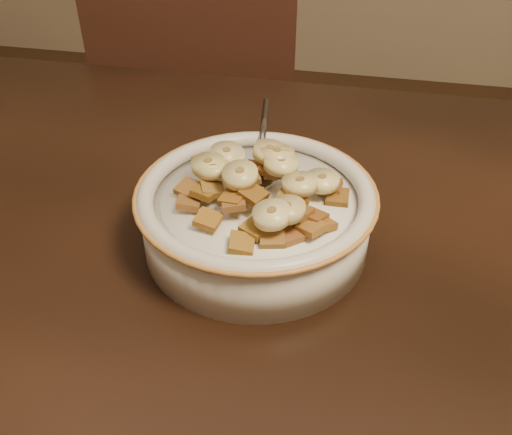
% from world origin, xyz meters
% --- Properties ---
extents(table, '(1.40, 0.90, 0.04)m').
position_xyz_m(table, '(0.00, 0.00, 0.73)').
color(table, black).
rests_on(table, floor).
extents(chair, '(0.47, 0.47, 0.87)m').
position_xyz_m(chair, '(-0.12, 0.49, 0.44)').
color(chair, '#341A13').
rests_on(chair, floor).
extents(cereal_bowl, '(0.21, 0.21, 0.05)m').
position_xyz_m(cereal_bowl, '(0.12, 0.08, 0.78)').
color(cereal_bowl, silver).
rests_on(cereal_bowl, table).
extents(milk, '(0.17, 0.17, 0.00)m').
position_xyz_m(milk, '(0.12, 0.08, 0.80)').
color(milk, white).
rests_on(milk, cereal_bowl).
extents(spoon, '(0.04, 0.05, 0.01)m').
position_xyz_m(spoon, '(0.12, 0.11, 0.80)').
color(spoon, '#92969E').
rests_on(spoon, cereal_bowl).
extents(cereal_square_0, '(0.03, 0.03, 0.01)m').
position_xyz_m(cereal_square_0, '(0.18, 0.04, 0.81)').
color(cereal_square_0, brown).
rests_on(cereal_square_0, milk).
extents(cereal_square_1, '(0.02, 0.02, 0.01)m').
position_xyz_m(cereal_square_1, '(0.07, 0.05, 0.81)').
color(cereal_square_1, brown).
rests_on(cereal_square_1, milk).
extents(cereal_square_2, '(0.03, 0.03, 0.01)m').
position_xyz_m(cereal_square_2, '(0.14, 0.10, 0.82)').
color(cereal_square_2, brown).
rests_on(cereal_square_2, milk).
extents(cereal_square_3, '(0.02, 0.02, 0.01)m').
position_xyz_m(cereal_square_3, '(0.15, 0.02, 0.81)').
color(cereal_square_3, olive).
rests_on(cereal_square_3, milk).
extents(cereal_square_4, '(0.03, 0.03, 0.01)m').
position_xyz_m(cereal_square_4, '(0.06, 0.07, 0.81)').
color(cereal_square_4, brown).
rests_on(cereal_square_4, milk).
extents(cereal_square_5, '(0.02, 0.02, 0.01)m').
position_xyz_m(cereal_square_5, '(0.11, 0.05, 0.82)').
color(cereal_square_5, brown).
rests_on(cereal_square_5, milk).
extents(cereal_square_6, '(0.03, 0.03, 0.01)m').
position_xyz_m(cereal_square_6, '(0.17, 0.05, 0.81)').
color(cereal_square_6, brown).
rests_on(cereal_square_6, milk).
extents(cereal_square_7, '(0.02, 0.02, 0.01)m').
position_xyz_m(cereal_square_7, '(0.12, 0.11, 0.82)').
color(cereal_square_7, '#996333').
rests_on(cereal_square_7, milk).
extents(cereal_square_8, '(0.03, 0.03, 0.01)m').
position_xyz_m(cereal_square_8, '(0.16, 0.07, 0.82)').
color(cereal_square_8, brown).
rests_on(cereal_square_8, milk).
extents(cereal_square_9, '(0.02, 0.02, 0.01)m').
position_xyz_m(cereal_square_9, '(0.15, 0.05, 0.81)').
color(cereal_square_9, brown).
rests_on(cereal_square_9, milk).
extents(cereal_square_10, '(0.02, 0.02, 0.01)m').
position_xyz_m(cereal_square_10, '(0.10, 0.10, 0.82)').
color(cereal_square_10, '#9C5D1A').
rests_on(cereal_square_10, milk).
extents(cereal_square_11, '(0.03, 0.03, 0.01)m').
position_xyz_m(cereal_square_11, '(0.18, 0.05, 0.81)').
color(cereal_square_11, brown).
rests_on(cereal_square_11, milk).
extents(cereal_square_12, '(0.03, 0.03, 0.01)m').
position_xyz_m(cereal_square_12, '(0.08, 0.06, 0.81)').
color(cereal_square_12, '#845A15').
rests_on(cereal_square_12, milk).
extents(cereal_square_13, '(0.02, 0.02, 0.01)m').
position_xyz_m(cereal_square_13, '(0.13, 0.01, 0.81)').
color(cereal_square_13, brown).
rests_on(cereal_square_13, milk).
extents(cereal_square_14, '(0.02, 0.02, 0.01)m').
position_xyz_m(cereal_square_14, '(0.13, 0.10, 0.82)').
color(cereal_square_14, brown).
rests_on(cereal_square_14, milk).
extents(cereal_square_15, '(0.02, 0.02, 0.01)m').
position_xyz_m(cereal_square_15, '(0.09, 0.03, 0.81)').
color(cereal_square_15, '#905919').
rests_on(cereal_square_15, milk).
extents(cereal_square_16, '(0.03, 0.03, 0.01)m').
position_xyz_m(cereal_square_16, '(0.09, 0.07, 0.81)').
color(cereal_square_16, olive).
rests_on(cereal_square_16, milk).
extents(cereal_square_17, '(0.03, 0.03, 0.01)m').
position_xyz_m(cereal_square_17, '(0.07, 0.12, 0.81)').
color(cereal_square_17, '#926122').
rests_on(cereal_square_17, milk).
extents(cereal_square_18, '(0.03, 0.03, 0.01)m').
position_xyz_m(cereal_square_18, '(0.12, 0.08, 0.82)').
color(cereal_square_18, brown).
rests_on(cereal_square_18, milk).
extents(cereal_square_19, '(0.03, 0.03, 0.01)m').
position_xyz_m(cereal_square_19, '(0.13, 0.11, 0.82)').
color(cereal_square_19, brown).
rests_on(cereal_square_19, milk).
extents(cereal_square_20, '(0.03, 0.03, 0.01)m').
position_xyz_m(cereal_square_20, '(0.13, 0.03, 0.81)').
color(cereal_square_20, olive).
rests_on(cereal_square_20, milk).
extents(cereal_square_21, '(0.02, 0.02, 0.01)m').
position_xyz_m(cereal_square_21, '(0.11, 0.05, 0.82)').
color(cereal_square_21, brown).
rests_on(cereal_square_21, milk).
extents(cereal_square_22, '(0.02, 0.02, 0.01)m').
position_xyz_m(cereal_square_22, '(0.19, 0.10, 0.81)').
color(cereal_square_22, brown).
rests_on(cereal_square_22, milk).
extents(cereal_square_23, '(0.02, 0.02, 0.01)m').
position_xyz_m(cereal_square_23, '(0.16, 0.07, 0.82)').
color(cereal_square_23, olive).
rests_on(cereal_square_23, milk).
extents(cereal_square_24, '(0.03, 0.03, 0.01)m').
position_xyz_m(cereal_square_24, '(0.13, 0.06, 0.82)').
color(cereal_square_24, brown).
rests_on(cereal_square_24, milk).
extents(cereal_square_25, '(0.02, 0.02, 0.01)m').
position_xyz_m(cereal_square_25, '(0.20, 0.09, 0.81)').
color(cereal_square_25, brown).
rests_on(cereal_square_25, milk).
extents(cereal_square_26, '(0.03, 0.03, 0.01)m').
position_xyz_m(cereal_square_26, '(0.19, 0.05, 0.81)').
color(cereal_square_26, brown).
rests_on(cereal_square_26, milk).
extents(cereal_square_27, '(0.03, 0.03, 0.01)m').
position_xyz_m(cereal_square_27, '(0.18, 0.04, 0.81)').
color(cereal_square_27, olive).
rests_on(cereal_square_27, milk).
extents(cereal_square_28, '(0.03, 0.03, 0.01)m').
position_xyz_m(cereal_square_28, '(0.16, 0.03, 0.80)').
color(cereal_square_28, brown).
rests_on(cereal_square_28, milk).
extents(banana_slice_0, '(0.03, 0.03, 0.01)m').
position_xyz_m(banana_slice_0, '(0.09, 0.11, 0.82)').
color(banana_slice_0, beige).
rests_on(banana_slice_0, milk).
extents(banana_slice_1, '(0.04, 0.04, 0.01)m').
position_xyz_m(banana_slice_1, '(0.09, 0.11, 0.82)').
color(banana_slice_1, '#F3DD98').
rests_on(banana_slice_1, milk).
extents(banana_slice_2, '(0.04, 0.04, 0.01)m').
position_xyz_m(banana_slice_2, '(0.14, 0.11, 0.83)').
color(banana_slice_2, '#DCBF71').
rests_on(banana_slice_2, milk).
extents(banana_slice_3, '(0.03, 0.03, 0.02)m').
position_xyz_m(banana_slice_3, '(0.08, 0.09, 0.82)').
color(banana_slice_3, tan).
rests_on(banana_slice_3, milk).
extents(banana_slice_4, '(0.04, 0.04, 0.01)m').
position_xyz_m(banana_slice_4, '(0.16, 0.07, 0.83)').
color(banana_slice_4, tan).
rests_on(banana_slice_4, milk).
extents(banana_slice_5, '(0.04, 0.04, 0.01)m').
position_xyz_m(banana_slice_5, '(0.15, 0.03, 0.82)').
color(banana_slice_5, beige).
rests_on(banana_slice_5, milk).
extents(banana_slice_6, '(0.04, 0.04, 0.01)m').
position_xyz_m(banana_slice_6, '(0.18, 0.10, 0.82)').
color(banana_slice_6, '#E6D988').
rests_on(banana_slice_6, milk).
extents(banana_slice_7, '(0.04, 0.04, 0.01)m').
position_xyz_m(banana_slice_7, '(0.14, 0.10, 0.83)').
color(banana_slice_7, '#C8BE68').
rests_on(banana_slice_7, milk).
extents(banana_slice_8, '(0.04, 0.04, 0.01)m').
position_xyz_m(banana_slice_8, '(0.16, 0.04, 0.83)').
color(banana_slice_8, tan).
rests_on(banana_slice_8, milk).
extents(banana_slice_9, '(0.04, 0.04, 0.02)m').
position_xyz_m(banana_slice_9, '(0.11, 0.07, 0.83)').
color(banana_slice_9, '#E2C685').
rests_on(banana_slice_9, milk).
extents(banana_slice_10, '(0.04, 0.04, 0.01)m').
position_xyz_m(banana_slice_10, '(0.08, 0.09, 0.82)').
color(banana_slice_10, '#D9D080').
rests_on(banana_slice_10, milk).
extents(banana_slice_11, '(0.04, 0.04, 0.02)m').
position_xyz_m(banana_slice_11, '(0.13, 0.11, 0.83)').
color(banana_slice_11, '#D9BE7E').
rests_on(banana_slice_11, milk).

